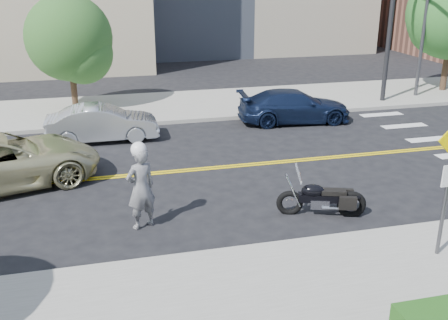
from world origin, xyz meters
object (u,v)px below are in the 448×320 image
Objects in this scene: parked_car_silver at (102,123)px; parked_car_blue at (294,106)px; motorcycle at (322,191)px; suv at (0,161)px; motorcyclist at (141,186)px.

parked_car_silver is 7.39m from parked_car_blue.
suv reaches higher than motorcycle.
motorcyclist is 4.90m from suv.
motorcyclist is 0.48× the size of parked_car_blue.
motorcycle is 8.26m from parked_car_blue.
motorcyclist is at bearing -173.52° from parked_car_silver.
parked_car_blue is (7.36, 0.61, 0.00)m from parked_car_silver.
suv is 1.40× the size of parked_car_silver.
motorcycle is 0.55× the size of parked_car_silver.
suv is 1.23× the size of parked_car_blue.
parked_car_blue is (10.20, 4.12, -0.11)m from suv.
motorcyclist is 0.55× the size of parked_car_silver.
parked_car_blue is at bearing -84.37° from suv.
motorcyclist reaches higher than motorcycle.
suv is 11.00m from parked_car_blue.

